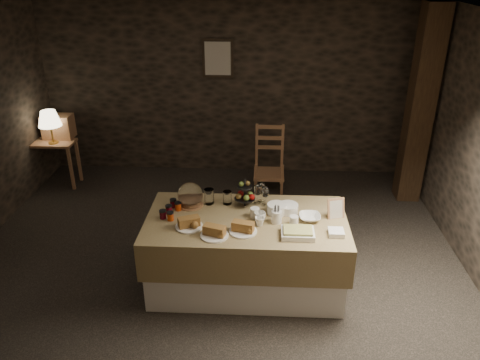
{
  "coord_description": "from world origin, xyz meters",
  "views": [
    {
      "loc": [
        0.52,
        -4.3,
        3.08
      ],
      "look_at": [
        0.29,
        0.2,
        0.91
      ],
      "focal_mm": 35.0,
      "sensor_mm": 36.0,
      "label": 1
    }
  ],
  "objects_px": {
    "buffet_table": "(246,247)",
    "fruit_stand": "(245,195)",
    "chair": "(269,161)",
    "wine_rack": "(58,126)",
    "timber_column": "(420,108)",
    "table_lamp": "(49,119)",
    "console_table": "(53,150)"
  },
  "relations": [
    {
      "from": "chair",
      "to": "wine_rack",
      "type": "bearing_deg",
      "value": 178.47
    },
    {
      "from": "buffet_table",
      "to": "fruit_stand",
      "type": "xyz_separation_m",
      "value": [
        -0.02,
        0.27,
        0.45
      ]
    },
    {
      "from": "buffet_table",
      "to": "timber_column",
      "type": "height_order",
      "value": "timber_column"
    },
    {
      "from": "table_lamp",
      "to": "buffet_table",
      "type": "bearing_deg",
      "value": -37.14
    },
    {
      "from": "console_table",
      "to": "chair",
      "type": "xyz_separation_m",
      "value": [
        3.12,
        0.08,
        -0.13
      ]
    },
    {
      "from": "timber_column",
      "to": "buffet_table",
      "type": "bearing_deg",
      "value": -136.52
    },
    {
      "from": "buffet_table",
      "to": "chair",
      "type": "bearing_deg",
      "value": 83.99
    },
    {
      "from": "timber_column",
      "to": "fruit_stand",
      "type": "xyz_separation_m",
      "value": [
        -2.19,
        -1.79,
        -0.41
      ]
    },
    {
      "from": "wine_rack",
      "to": "timber_column",
      "type": "height_order",
      "value": "timber_column"
    },
    {
      "from": "buffet_table",
      "to": "timber_column",
      "type": "relative_size",
      "value": 0.75
    },
    {
      "from": "console_table",
      "to": "wine_rack",
      "type": "height_order",
      "value": "wine_rack"
    },
    {
      "from": "console_table",
      "to": "timber_column",
      "type": "bearing_deg",
      "value": -1.53
    },
    {
      "from": "fruit_stand",
      "to": "console_table",
      "type": "bearing_deg",
      "value": 146.0
    },
    {
      "from": "chair",
      "to": "fruit_stand",
      "type": "bearing_deg",
      "value": -97.18
    },
    {
      "from": "wine_rack",
      "to": "timber_column",
      "type": "relative_size",
      "value": 0.16
    },
    {
      "from": "fruit_stand",
      "to": "table_lamp",
      "type": "bearing_deg",
      "value": 146.22
    },
    {
      "from": "buffet_table",
      "to": "wine_rack",
      "type": "distance_m",
      "value": 3.71
    },
    {
      "from": "table_lamp",
      "to": "chair",
      "type": "xyz_separation_m",
      "value": [
        3.07,
        0.13,
        -0.62
      ]
    },
    {
      "from": "buffet_table",
      "to": "console_table",
      "type": "bearing_deg",
      "value": 142.71
    },
    {
      "from": "chair",
      "to": "fruit_stand",
      "type": "distance_m",
      "value": 2.08
    },
    {
      "from": "table_lamp",
      "to": "chair",
      "type": "distance_m",
      "value": 3.13
    },
    {
      "from": "buffet_table",
      "to": "timber_column",
      "type": "distance_m",
      "value": 3.11
    },
    {
      "from": "buffet_table",
      "to": "table_lamp",
      "type": "xyz_separation_m",
      "value": [
        -2.83,
        2.14,
        0.59
      ]
    },
    {
      "from": "chair",
      "to": "fruit_stand",
      "type": "relative_size",
      "value": 2.41
    },
    {
      "from": "console_table",
      "to": "chair",
      "type": "distance_m",
      "value": 3.12
    },
    {
      "from": "console_table",
      "to": "fruit_stand",
      "type": "xyz_separation_m",
      "value": [
        2.86,
        -1.93,
        0.35
      ]
    },
    {
      "from": "buffet_table",
      "to": "fruit_stand",
      "type": "height_order",
      "value": "fruit_stand"
    },
    {
      "from": "console_table",
      "to": "chair",
      "type": "bearing_deg",
      "value": 1.5
    },
    {
      "from": "table_lamp",
      "to": "wine_rack",
      "type": "bearing_deg",
      "value": 90.0
    },
    {
      "from": "buffet_table",
      "to": "chair",
      "type": "relative_size",
      "value": 2.71
    },
    {
      "from": "wine_rack",
      "to": "timber_column",
      "type": "distance_m",
      "value": 5.03
    },
    {
      "from": "buffet_table",
      "to": "wine_rack",
      "type": "relative_size",
      "value": 4.65
    }
  ]
}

